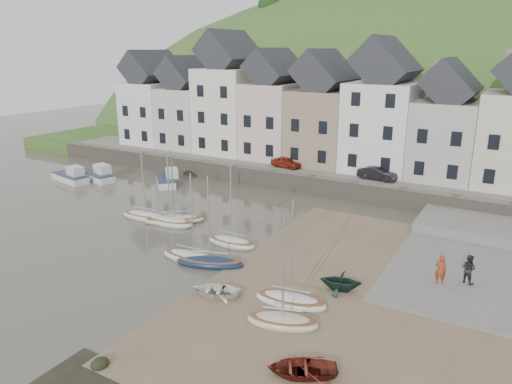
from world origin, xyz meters
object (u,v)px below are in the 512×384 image
Objects in this scene: person_red at (441,269)px; sailboat_0 at (145,216)px; rowboat_red at (302,368)px; car_right at (377,174)px; rowboat_white at (216,290)px; car_left at (286,162)px; rowboat_green at (341,280)px; person_dark at (469,269)px.

sailboat_0 is at bearing -15.56° from person_red.
car_right is at bearing 162.30° from rowboat_red.
rowboat_white is 0.77× the size of car_right.
rowboat_white is 0.85× the size of car_left.
sailboat_0 is 1.88× the size of car_left.
rowboat_red reaches higher than rowboat_white.
rowboat_red is 28.58m from car_right.
person_red is 0.54× the size of car_left.
person_red is at bearing 0.18° from sailboat_0.
car_right is at bearing -77.34° from person_red.
rowboat_green reaches higher than rowboat_white.
rowboat_red is 0.82× the size of car_right.
rowboat_white is 1.56× the size of person_red.
person_dark is at bearing -162.42° from person_red.
rowboat_red is 1.68× the size of person_red.
car_left reaches higher than rowboat_white.
rowboat_green is 0.65× the size of car_right.
sailboat_0 is 2.21× the size of rowboat_white.
person_dark is (6.32, 4.68, 0.33)m from rowboat_green.
person_dark is (12.34, 8.79, 0.67)m from rowboat_white.
car_left is at bearing -56.90° from person_red.
car_right is (9.80, 0.00, 0.04)m from car_left.
rowboat_red is (1.26, -8.07, -0.32)m from rowboat_green.
car_left is at bearing 179.94° from rowboat_red.
person_red is 0.49× the size of car_right.
person_red reaches higher than person_dark.
sailboat_0 reaches higher than rowboat_green.
car_right is (-5.16, 28.05, 1.84)m from rowboat_red.
rowboat_white is at bearing -146.66° from rowboat_red.
car_right is (-8.79, 16.25, 1.18)m from person_red.
car_right reaches higher than person_dark.
car_right is at bearing 47.99° from sailboat_0.
car_left is (-7.68, 24.10, 1.82)m from rowboat_white.
sailboat_0 is 2.06× the size of rowboat_red.
rowboat_red is at bearing 44.40° from rowboat_white.
sailboat_0 reaches higher than rowboat_white.
rowboat_green is at bearing 107.28° from rowboat_white.
person_red is 18.52m from car_right.
person_red reaches higher than rowboat_green.
sailboat_0 reaches higher than car_right.
rowboat_red is at bearing 92.16° from person_dark.
person_dark is at bearing 111.37° from rowboat_green.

